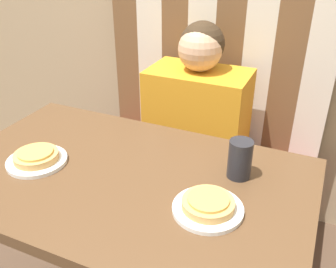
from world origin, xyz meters
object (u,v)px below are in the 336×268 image
object	(u,v)px
person	(198,101)
plate_right	(208,209)
pizza_right	(208,203)
pizza_left	(36,156)
plate_left	(37,161)
drinking_cup	(240,159)

from	to	relation	value
person	plate_right	world-z (taller)	person
plate_right	pizza_right	world-z (taller)	pizza_right
person	pizza_left	size ratio (longest dim) A/B	4.49
plate_right	pizza_left	size ratio (longest dim) A/B	1.35
plate_left	drinking_cup	world-z (taller)	drinking_cup
person	plate_right	xyz separation A→B (m)	(0.27, -0.67, 0.03)
plate_left	plate_right	bearing A→B (deg)	0.00
plate_left	plate_right	world-z (taller)	same
person	plate_right	bearing A→B (deg)	-68.18
plate_left	plate_right	xyz separation A→B (m)	(0.54, 0.00, 0.00)
pizza_left	pizza_right	distance (m)	0.54
drinking_cup	plate_right	bearing A→B (deg)	-99.71
plate_right	pizza_right	distance (m)	0.02
plate_right	pizza_right	size ratio (longest dim) A/B	1.35
plate_left	drinking_cup	distance (m)	0.60
pizza_left	pizza_right	bearing A→B (deg)	0.00
plate_left	pizza_right	bearing A→B (deg)	0.00
pizza_right	drinking_cup	size ratio (longest dim) A/B	1.17
person	pizza_right	size ratio (longest dim) A/B	4.49
person	pizza_right	world-z (taller)	person
pizza_right	drinking_cup	xyz separation A→B (m)	(0.03, 0.18, 0.03)
plate_right	pizza_left	xyz separation A→B (m)	(-0.54, 0.00, 0.02)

